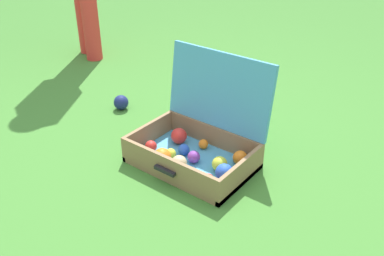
% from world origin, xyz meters
% --- Properties ---
extents(ground_plane, '(16.00, 16.00, 0.00)m').
position_xyz_m(ground_plane, '(0.00, 0.00, 0.00)').
color(ground_plane, '#3D7A2D').
extents(open_suitcase, '(0.56, 0.45, 0.49)m').
position_xyz_m(open_suitcase, '(0.08, 0.11, 0.11)').
color(open_suitcase, '#4799C6').
rests_on(open_suitcase, ground).
extents(stray_ball_on_grass, '(0.09, 0.09, 0.09)m').
position_xyz_m(stray_ball_on_grass, '(-0.61, 0.27, 0.04)').
color(stray_ball_on_grass, navy).
rests_on(stray_ball_on_grass, ground).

